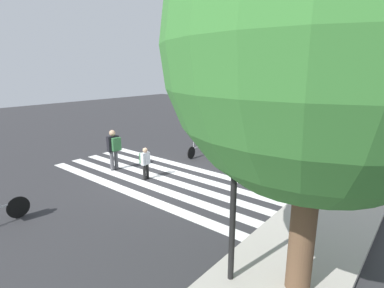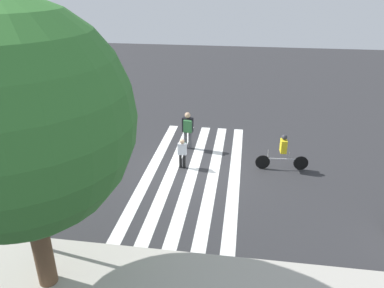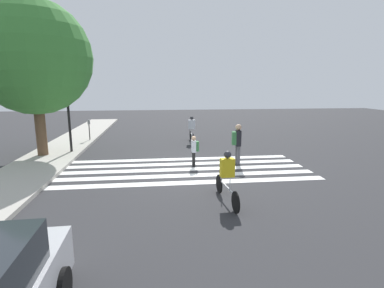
% 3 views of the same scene
% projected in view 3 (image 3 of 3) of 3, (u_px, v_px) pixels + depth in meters
% --- Properties ---
extents(ground_plane, '(60.00, 60.00, 0.00)m').
position_uv_depth(ground_plane, '(186.00, 169.00, 12.42)').
color(ground_plane, '#2D2D30').
extents(sidewalk_curb, '(36.00, 2.50, 0.14)m').
position_uv_depth(sidewalk_curb, '(27.00, 173.00, 11.69)').
color(sidewalk_curb, '#ADA89E').
rests_on(sidewalk_curb, ground_plane).
extents(crosswalk_stripes, '(3.94, 10.00, 0.01)m').
position_uv_depth(crosswalk_stripes, '(186.00, 169.00, 12.42)').
color(crosswalk_stripes, white).
rests_on(crosswalk_stripes, ground_plane).
extents(traffic_light, '(0.60, 0.50, 4.99)m').
position_uv_depth(traffic_light, '(69.00, 84.00, 14.50)').
color(traffic_light, black).
rests_on(traffic_light, ground_plane).
extents(parking_meter, '(0.15, 0.15, 1.39)m').
position_uv_depth(parking_meter, '(89.00, 125.00, 18.12)').
color(parking_meter, black).
rests_on(parking_meter, ground_plane).
extents(street_tree, '(5.18, 5.18, 7.26)m').
position_uv_depth(street_tree, '(34.00, 58.00, 13.52)').
color(street_tree, brown).
rests_on(street_tree, ground_plane).
extents(pedestrian_adult_tall_backpack, '(0.52, 0.46, 1.78)m').
position_uv_depth(pedestrian_adult_tall_backpack, '(237.00, 141.00, 13.02)').
color(pedestrian_adult_tall_backpack, '#4C4C51').
rests_on(pedestrian_adult_tall_backpack, ground_plane).
extents(pedestrian_adult_blue_shirt, '(0.36, 0.31, 1.31)m').
position_uv_depth(pedestrian_adult_blue_shirt, '(194.00, 149.00, 12.79)').
color(pedestrian_adult_blue_shirt, black).
rests_on(pedestrian_adult_blue_shirt, ground_plane).
extents(cyclist_mid_street, '(2.25, 0.40, 1.60)m').
position_uv_depth(cyclist_mid_street, '(192.00, 128.00, 18.04)').
color(cyclist_mid_street, black).
rests_on(cyclist_mid_street, ground_plane).
extents(cyclist_far_lane, '(2.19, 0.42, 1.57)m').
position_uv_depth(cyclist_far_lane, '(227.00, 174.00, 8.79)').
color(cyclist_far_lane, black).
rests_on(cyclist_far_lane, ground_plane).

